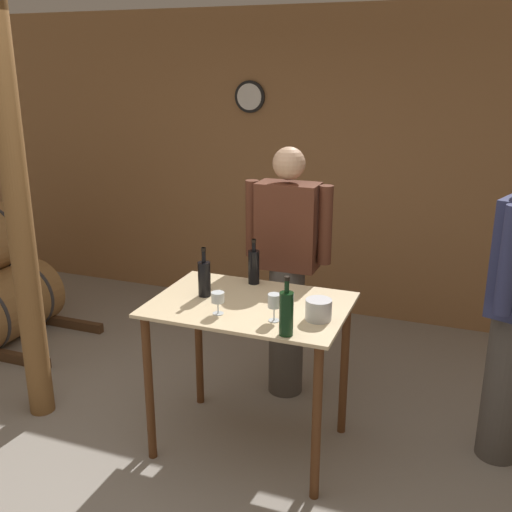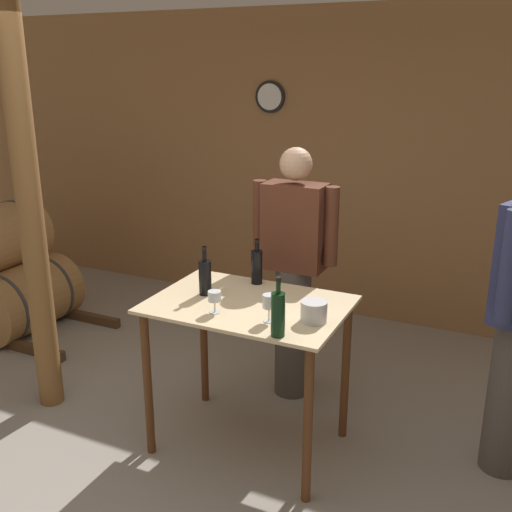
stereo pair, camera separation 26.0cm
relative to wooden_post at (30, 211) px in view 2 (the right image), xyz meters
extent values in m
plane|color=gray|center=(1.24, -0.40, -1.35)|extent=(14.00, 14.00, 0.00)
cube|color=#996B42|center=(1.24, 2.38, 0.00)|extent=(8.40, 0.05, 2.70)
cylinder|color=black|center=(0.59, 2.34, 0.59)|extent=(0.28, 0.03, 0.28)
cylinder|color=white|center=(0.59, 2.33, 0.59)|extent=(0.23, 0.01, 0.23)
cube|color=#4C331E|center=(-1.34, 1.17, -1.31)|extent=(2.02, 0.06, 0.08)
cylinder|color=#9E7242|center=(-1.04, 0.82, -1.06)|extent=(0.58, 0.87, 0.58)
cylinder|color=#38383D|center=(-1.04, 0.56, -1.06)|extent=(0.59, 0.03, 0.59)
cylinder|color=#38383D|center=(-1.04, 1.08, -1.06)|extent=(0.59, 0.03, 0.59)
cylinder|color=#38383D|center=(-1.34, 1.08, -0.57)|extent=(0.59, 0.03, 0.59)
cube|color=beige|center=(1.44, 0.15, -0.43)|extent=(1.11, 0.77, 0.02)
cylinder|color=#593319|center=(0.95, -0.18, -0.90)|extent=(0.05, 0.05, 0.91)
cylinder|color=#593319|center=(1.94, -0.18, -0.90)|extent=(0.05, 0.05, 0.91)
cylinder|color=#593319|center=(0.95, 0.47, -0.90)|extent=(0.05, 0.05, 0.91)
cylinder|color=#593319|center=(1.94, 0.47, -0.90)|extent=(0.05, 0.05, 0.91)
cylinder|color=brown|center=(0.00, 0.00, 0.00)|extent=(0.16, 0.16, 2.70)
cylinder|color=black|center=(1.15, 0.16, -0.32)|extent=(0.07, 0.07, 0.21)
cylinder|color=black|center=(1.15, 0.16, -0.17)|extent=(0.02, 0.02, 0.09)
cylinder|color=black|center=(1.15, 0.16, -0.14)|extent=(0.03, 0.03, 0.02)
cylinder|color=black|center=(1.35, 0.45, -0.32)|extent=(0.07, 0.07, 0.21)
cylinder|color=black|center=(1.35, 0.45, -0.17)|extent=(0.02, 0.02, 0.07)
cylinder|color=black|center=(1.35, 0.45, -0.15)|extent=(0.03, 0.03, 0.02)
cylinder|color=black|center=(1.76, -0.18, -0.31)|extent=(0.07, 0.07, 0.23)
cylinder|color=black|center=(1.76, -0.18, -0.15)|extent=(0.02, 0.02, 0.08)
cylinder|color=black|center=(1.76, -0.18, -0.12)|extent=(0.03, 0.03, 0.02)
cylinder|color=silver|center=(1.34, -0.06, -0.42)|extent=(0.06, 0.06, 0.00)
cylinder|color=silver|center=(1.34, -0.06, -0.39)|extent=(0.01, 0.01, 0.06)
cylinder|color=silver|center=(1.34, -0.06, -0.33)|extent=(0.07, 0.07, 0.06)
cylinder|color=silver|center=(1.65, -0.04, -0.42)|extent=(0.06, 0.06, 0.00)
cylinder|color=silver|center=(1.65, -0.04, -0.38)|extent=(0.01, 0.01, 0.07)
cylinder|color=silver|center=(1.65, -0.04, -0.31)|extent=(0.07, 0.07, 0.07)
cylinder|color=silver|center=(1.86, 0.06, -0.37)|extent=(0.14, 0.14, 0.11)
cylinder|color=#4C4742|center=(2.85, 0.56, -0.89)|extent=(0.24, 0.24, 0.93)
cylinder|color=navy|center=(2.77, 0.33, -0.07)|extent=(0.09, 0.09, 0.57)
cylinder|color=#4C4742|center=(1.45, 0.83, -0.89)|extent=(0.24, 0.24, 0.92)
cube|color=#592D1E|center=(1.45, 0.83, -0.14)|extent=(0.40, 0.22, 0.57)
sphere|color=tan|center=(1.45, 0.83, 0.27)|extent=(0.21, 0.21, 0.21)
cylinder|color=#592D1E|center=(1.70, 0.83, -0.11)|extent=(0.09, 0.09, 0.51)
cylinder|color=#592D1E|center=(1.20, 0.83, -0.11)|extent=(0.09, 0.09, 0.51)
camera|label=1|loc=(2.59, -2.79, 0.87)|focal=42.00mm
camera|label=2|loc=(2.82, -2.68, 0.87)|focal=42.00mm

